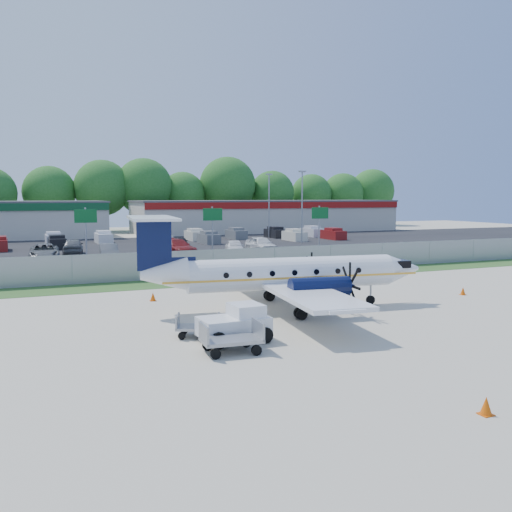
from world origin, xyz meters
name	(u,v)px	position (x,y,z in m)	size (l,w,h in m)	color
ground	(302,311)	(0.00, 0.00, 0.00)	(170.00, 170.00, 0.00)	beige
grass_verge	(223,280)	(0.00, 12.00, 0.01)	(170.00, 4.00, 0.02)	#2D561E
access_road	(194,268)	(0.00, 19.00, 0.01)	(170.00, 8.00, 0.02)	black
parking_lot	(141,247)	(0.00, 40.00, 0.01)	(170.00, 32.00, 0.02)	black
perimeter_fence	(213,263)	(0.00, 14.00, 1.00)	(120.00, 0.06, 1.99)	gray
building_east	(267,216)	(26.00, 61.98, 2.63)	(44.40, 12.40, 5.24)	beige
sign_left	(86,224)	(-8.00, 22.91, 3.61)	(1.80, 0.26, 5.00)	gray
sign_mid	(213,222)	(3.00, 22.91, 3.61)	(1.80, 0.26, 5.00)	gray
sign_right	(320,220)	(14.00, 22.91, 3.61)	(1.80, 0.26, 5.00)	gray
light_pole_ne	(302,202)	(20.00, 38.00, 5.23)	(0.90, 0.35, 9.09)	gray
light_pole_se	(269,201)	(20.00, 48.00, 5.23)	(0.90, 0.35, 9.09)	gray
tree_line	(99,231)	(0.00, 74.00, 0.00)	(112.00, 6.00, 14.00)	#205E1B
aircraft	(285,273)	(-0.53, 0.87, 1.90)	(16.07, 15.80, 4.93)	white
pushback_tug	(236,324)	(-5.27, -4.26, 0.72)	(2.84, 2.08, 1.51)	white
baggage_cart_near	(232,339)	(-6.12, -5.92, 0.55)	(2.34, 1.52, 1.18)	gray
baggage_cart_far	(198,326)	(-6.52, -3.00, 0.44)	(2.09, 1.70, 0.95)	gray
cone_nose	(463,291)	(11.25, 0.57, 0.23)	(0.34, 0.34, 0.48)	#D55006
cone_port_wing	(486,406)	(-1.93, -14.39, 0.24)	(0.36, 0.36, 0.51)	#D55006
cone_starboard_wing	(153,297)	(-6.39, 5.96, 0.23)	(0.35, 0.35, 0.49)	#D55006
road_car_mid	(215,266)	(2.20, 19.96, 0.00)	(1.61, 3.99, 1.36)	#595B5E
road_car_east	(433,260)	(22.65, 16.64, 0.00)	(2.40, 5.90, 1.71)	silver
parked_car_a	(45,261)	(-10.96, 29.86, 0.00)	(2.61, 5.67, 1.57)	#595B5E
parked_car_b	(109,260)	(-5.38, 28.34, 0.00)	(1.58, 4.52, 1.49)	#595B5E
parked_car_c	(177,256)	(1.46, 29.58, 0.00)	(2.33, 5.74, 1.67)	maroon
parked_car_d	(234,254)	(7.18, 28.35, 0.00)	(1.79, 4.44, 1.51)	silver
parked_car_e	(261,252)	(10.54, 29.26, 0.00)	(2.00, 4.96, 1.69)	silver
parked_car_f	(73,255)	(-7.98, 34.76, 0.00)	(1.97, 4.90, 1.67)	#595B5E
parked_car_g	(180,250)	(3.49, 35.59, 0.00)	(1.76, 4.37, 1.49)	black
far_parking_rows	(132,244)	(0.00, 45.00, 0.00)	(56.00, 10.00, 1.60)	gray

